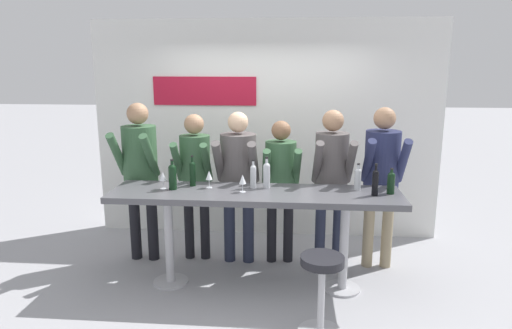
# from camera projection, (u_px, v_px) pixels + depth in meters

# --- Properties ---
(ground_plane) EXTENTS (40.00, 40.00, 0.00)m
(ground_plane) POSITION_uv_depth(u_px,v_px,m) (255.00, 286.00, 4.69)
(ground_plane) COLOR #9E9EA3
(back_wall) EXTENTS (4.45, 0.12, 2.78)m
(back_wall) POSITION_uv_depth(u_px,v_px,m) (265.00, 130.00, 5.91)
(back_wall) COLOR silver
(back_wall) RESTS_ON ground_plane
(tasting_table) EXTENTS (2.85, 0.67, 1.01)m
(tasting_table) POSITION_uv_depth(u_px,v_px,m) (255.00, 204.00, 4.50)
(tasting_table) COLOR #4C4C51
(tasting_table) RESTS_ON ground_plane
(bar_stool) EXTENTS (0.38, 0.38, 0.70)m
(bar_stool) POSITION_uv_depth(u_px,v_px,m) (322.00, 283.00, 3.76)
(bar_stool) COLOR #B2B2B7
(bar_stool) RESTS_ON ground_plane
(person_far_left) EXTENTS (0.47, 0.59, 1.82)m
(person_far_left) POSITION_uv_depth(u_px,v_px,m) (140.00, 165.00, 5.10)
(person_far_left) COLOR black
(person_far_left) RESTS_ON ground_plane
(person_left) EXTENTS (0.40, 0.52, 1.69)m
(person_left) POSITION_uv_depth(u_px,v_px,m) (195.00, 171.00, 5.14)
(person_left) COLOR black
(person_left) RESTS_ON ground_plane
(person_center_left) EXTENTS (0.48, 0.57, 1.73)m
(person_center_left) POSITION_uv_depth(u_px,v_px,m) (238.00, 172.00, 5.05)
(person_center_left) COLOR #23283D
(person_center_left) RESTS_ON ground_plane
(person_center) EXTENTS (0.44, 0.54, 1.63)m
(person_center) POSITION_uv_depth(u_px,v_px,m) (281.00, 176.00, 5.06)
(person_center) COLOR black
(person_center) RESTS_ON ground_plane
(person_center_right) EXTENTS (0.45, 0.57, 1.76)m
(person_center_right) POSITION_uv_depth(u_px,v_px,m) (331.00, 171.00, 4.93)
(person_center_right) COLOR #23283D
(person_center_right) RESTS_ON ground_plane
(person_right) EXTENTS (0.45, 0.56, 1.79)m
(person_right) POSITION_uv_depth(u_px,v_px,m) (382.00, 170.00, 4.90)
(person_right) COLOR gray
(person_right) RESTS_ON ground_plane
(wine_bottle_0) EXTENTS (0.07, 0.07, 0.32)m
(wine_bottle_0) POSITION_uv_depth(u_px,v_px,m) (267.00, 174.00, 4.57)
(wine_bottle_0) COLOR #B7BCC1
(wine_bottle_0) RESTS_ON tasting_table
(wine_bottle_1) EXTENTS (0.08, 0.08, 0.31)m
(wine_bottle_1) POSITION_uv_depth(u_px,v_px,m) (172.00, 176.00, 4.52)
(wine_bottle_1) COLOR black
(wine_bottle_1) RESTS_ON tasting_table
(wine_bottle_2) EXTENTS (0.06, 0.06, 0.32)m
(wine_bottle_2) POSITION_uv_depth(u_px,v_px,m) (193.00, 172.00, 4.65)
(wine_bottle_2) COLOR black
(wine_bottle_2) RESTS_ON tasting_table
(wine_bottle_3) EXTENTS (0.07, 0.07, 0.25)m
(wine_bottle_3) POSITION_uv_depth(u_px,v_px,m) (391.00, 182.00, 4.37)
(wine_bottle_3) COLOR black
(wine_bottle_3) RESTS_ON tasting_table
(wine_bottle_4) EXTENTS (0.06, 0.06, 0.31)m
(wine_bottle_4) POSITION_uv_depth(u_px,v_px,m) (375.00, 181.00, 4.31)
(wine_bottle_4) COLOR black
(wine_bottle_4) RESTS_ON tasting_table
(wine_bottle_5) EXTENTS (0.07, 0.07, 0.27)m
(wine_bottle_5) POSITION_uv_depth(u_px,v_px,m) (358.00, 178.00, 4.50)
(wine_bottle_5) COLOR #B7BCC1
(wine_bottle_5) RESTS_ON tasting_table
(wine_bottle_6) EXTENTS (0.06, 0.06, 0.29)m
(wine_bottle_6) POSITION_uv_depth(u_px,v_px,m) (253.00, 175.00, 4.58)
(wine_bottle_6) COLOR #B7BCC1
(wine_bottle_6) RESTS_ON tasting_table
(wine_glass_0) EXTENTS (0.07, 0.07, 0.18)m
(wine_glass_0) POSITION_uv_depth(u_px,v_px,m) (209.00, 176.00, 4.58)
(wine_glass_0) COLOR silver
(wine_glass_0) RESTS_ON tasting_table
(wine_glass_1) EXTENTS (0.07, 0.07, 0.18)m
(wine_glass_1) POSITION_uv_depth(u_px,v_px,m) (243.00, 180.00, 4.42)
(wine_glass_1) COLOR silver
(wine_glass_1) RESTS_ON tasting_table
(wine_glass_2) EXTENTS (0.07, 0.07, 0.18)m
(wine_glass_2) POSITION_uv_depth(u_px,v_px,m) (163.00, 177.00, 4.53)
(wine_glass_2) COLOR silver
(wine_glass_2) RESTS_ON tasting_table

